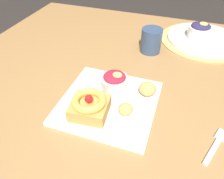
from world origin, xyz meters
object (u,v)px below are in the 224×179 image
Objects in this scene: back_ramekin at (200,31)px; fork at (217,144)px; fritter_middle at (126,109)px; coffee_mug at (151,41)px; front_plate at (110,103)px; fritter_front at (148,89)px; back_plate at (203,39)px; berry_ramekin at (116,82)px; cake_slice at (89,106)px.

back_ramekin is 0.77× the size of fork.
coffee_mug is at bearing 90.86° from fritter_middle.
front_plate is 5.35× the size of fritter_front.
fritter_front is (0.10, 0.06, 0.03)m from front_plate.
coffee_mug is at bearing -141.64° from back_plate.
berry_ramekin is 0.86× the size of back_ramekin.
fork is (0.24, -0.02, -0.03)m from fritter_middle.
fritter_middle is (0.06, -0.03, 0.02)m from front_plate.
fritter_front is at bearing -80.73° from coffee_mug.
back_plate is at bearing 25.93° from fork.
fritter_middle is 0.13× the size of back_plate.
fritter_middle is at bearing 107.57° from fork.
back_plate is at bearing 69.90° from fritter_middle.
fork is (0.29, -0.05, -0.00)m from front_plate.
fritter_middle is 0.32× the size of fork.
berry_ramekin reaches higher than fritter_middle.
front_plate is 0.53m from back_ramekin.
coffee_mug is at bearing 77.82° from cake_slice.
front_plate is at bearing 101.96° from fork.
back_ramekin is at bearing 28.54° from fork.
back_ramekin is 0.23m from coffee_mug.
berry_ramekin is at bearing -117.55° from back_ramekin.
berry_ramekin is at bearing -172.66° from fritter_front.
berry_ramekin is at bearing -100.02° from coffee_mug.
cake_slice is (-0.04, -0.06, 0.03)m from front_plate.
fritter_front is (0.13, 0.13, -0.01)m from cake_slice.
fritter_middle is 0.24m from fork.
back_ramekin is at bearing -155.49° from back_plate.
fritter_middle is at bearing -110.10° from back_plate.
back_ramekin is (0.26, 0.54, 0.01)m from cake_slice.
cake_slice is at bearing -102.18° from coffee_mug.
cake_slice is at bearing -161.97° from fritter_middle.
fork is at bearing -9.27° from front_plate.
coffee_mug is (0.05, 0.34, 0.04)m from front_plate.
front_plate is at bearing -98.63° from coffee_mug.
berry_ramekin reaches higher than cake_slice.
berry_ramekin is at bearing -119.35° from back_plate.
back_plate is (0.25, 0.44, -0.03)m from berry_ramekin.
back_plate is at bearing 62.93° from cake_slice.
front_plate is 0.55m from back_plate.
back_ramekin reaches higher than fritter_front.
back_plate is (0.25, 0.49, 0.01)m from front_plate.
berry_ramekin is (0.00, 0.05, 0.04)m from front_plate.
fork is at bearing -57.76° from coffee_mug.
berry_ramekin is 0.29m from coffee_mug.
berry_ramekin is 0.10m from fritter_middle.
berry_ramekin is at bearing 72.60° from cake_slice.
back_ramekin is (0.17, 0.52, 0.02)m from fritter_middle.
back_ramekin is at bearing 72.75° from fritter_front.
fritter_middle is 0.54m from back_ramekin.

